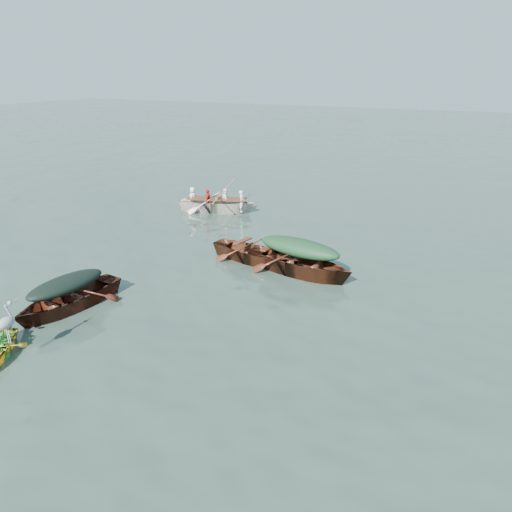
{
  "coord_description": "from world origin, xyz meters",
  "views": [
    {
      "loc": [
        7.09,
        -8.62,
        5.81
      ],
      "look_at": [
        0.8,
        3.89,
        0.5
      ],
      "focal_mm": 35.0,
      "sensor_mm": 36.0,
      "label": 1
    }
  ],
  "objects": [
    {
      "name": "dark_covered_boat",
      "position": [
        -2.37,
        -0.5,
        0.0
      ],
      "size": [
        1.96,
        4.12,
        1.01
      ],
      "primitive_type": "imported",
      "rotation": [
        0.0,
        0.0,
        -0.12
      ],
      "color": "#4D1E12",
      "rests_on": "ground"
    },
    {
      "name": "heron",
      "position": [
        -1.5,
        -2.86,
        0.81
      ],
      "size": [
        0.43,
        0.48,
        0.92
      ],
      "primitive_type": null,
      "rotation": [
        0.0,
        0.0,
        0.48
      ],
      "color": "#9C9FA5",
      "rests_on": "yellow_dinghy"
    },
    {
      "name": "open_wooden_boat",
      "position": [
        0.47,
        4.54,
        0.0
      ],
      "size": [
        4.56,
        2.11,
        1.02
      ],
      "primitive_type": "imported",
      "rotation": [
        0.0,
        0.0,
        1.4
      ],
      "color": "#562315",
      "rests_on": "ground"
    },
    {
      "name": "rowers",
      "position": [
        -3.68,
        9.1,
        0.93
      ],
      "size": [
        3.41,
        2.14,
        0.76
      ],
      "primitive_type": "imported",
      "rotation": [
        0.0,
        0.0,
        1.88
      ],
      "color": "white",
      "rests_on": "rowed_boat"
    },
    {
      "name": "rowed_boat",
      "position": [
        -3.68,
        9.1,
        0.0
      ],
      "size": [
        4.76,
        2.68,
        1.1
      ],
      "primitive_type": "imported",
      "rotation": [
        0.0,
        0.0,
        1.88
      ],
      "color": "white",
      "rests_on": "ground"
    },
    {
      "name": "green_tarp_boat",
      "position": [
        2.03,
        4.28,
        0.0
      ],
      "size": [
        5.0,
        2.27,
        1.15
      ],
      "primitive_type": "imported",
      "rotation": [
        0.0,
        0.0,
        1.41
      ],
      "color": "#482210",
      "rests_on": "ground"
    },
    {
      "name": "dark_tarp_cover",
      "position": [
        -2.37,
        -0.5,
        0.71
      ],
      "size": [
        1.08,
        2.27,
        0.4
      ],
      "primitive_type": "ellipsoid",
      "rotation": [
        0.0,
        0.0,
        -0.12
      ],
      "color": "black",
      "rests_on": "dark_covered_boat"
    },
    {
      "name": "oars",
      "position": [
        -3.68,
        9.1,
        0.58
      ],
      "size": [
        1.36,
        2.66,
        0.06
      ],
      "primitive_type": null,
      "rotation": [
        0.0,
        0.0,
        1.88
      ],
      "color": "#A5743E",
      "rests_on": "rowed_boat"
    },
    {
      "name": "thwart_benches",
      "position": [
        0.47,
        4.54,
        0.53
      ],
      "size": [
        2.3,
        1.19,
        0.04
      ],
      "primitive_type": null,
      "rotation": [
        0.0,
        0.0,
        1.4
      ],
      "color": "#471E10",
      "rests_on": "open_wooden_boat"
    },
    {
      "name": "green_tarp_cover",
      "position": [
        2.03,
        4.28,
        0.84
      ],
      "size": [
        2.75,
        1.25,
        0.52
      ],
      "primitive_type": "ellipsoid",
      "rotation": [
        0.0,
        0.0,
        1.41
      ],
      "color": "#163721",
      "rests_on": "green_tarp_boat"
    },
    {
      "name": "ground",
      "position": [
        0.0,
        0.0,
        0.0
      ],
      "size": [
        140.0,
        140.0,
        0.0
      ],
      "primitive_type": "plane",
      "color": "#31453B",
      "rests_on": "ground"
    }
  ]
}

